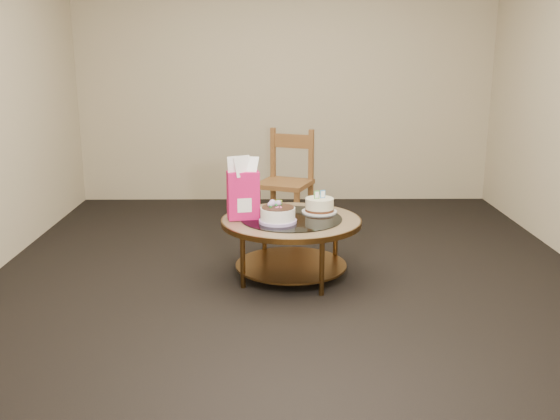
{
  "coord_description": "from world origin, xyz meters",
  "views": [
    {
      "loc": [
        -0.13,
        -4.36,
        1.64
      ],
      "look_at": [
        -0.08,
        0.02,
        0.51
      ],
      "focal_mm": 40.0,
      "sensor_mm": 36.0,
      "label": 1
    }
  ],
  "objects_px": {
    "cream_cake": "(319,205)",
    "gift_bag": "(243,189)",
    "dining_chair": "(286,182)",
    "coffee_table": "(291,229)",
    "decorated_cake": "(278,215)"
  },
  "relations": [
    {
      "from": "dining_chair",
      "to": "gift_bag",
      "type": "bearing_deg",
      "value": -83.7
    },
    {
      "from": "cream_cake",
      "to": "gift_bag",
      "type": "distance_m",
      "value": 0.61
    },
    {
      "from": "gift_bag",
      "to": "cream_cake",
      "type": "bearing_deg",
      "value": 5.52
    },
    {
      "from": "gift_bag",
      "to": "dining_chair",
      "type": "relative_size",
      "value": 0.47
    },
    {
      "from": "coffee_table",
      "to": "cream_cake",
      "type": "bearing_deg",
      "value": 37.07
    },
    {
      "from": "cream_cake",
      "to": "gift_bag",
      "type": "xyz_separation_m",
      "value": [
        -0.56,
        -0.17,
        0.17
      ]
    },
    {
      "from": "coffee_table",
      "to": "gift_bag",
      "type": "distance_m",
      "value": 0.46
    },
    {
      "from": "coffee_table",
      "to": "decorated_cake",
      "type": "relative_size",
      "value": 3.82
    },
    {
      "from": "decorated_cake",
      "to": "gift_bag",
      "type": "xyz_separation_m",
      "value": [
        -0.25,
        0.11,
        0.17
      ]
    },
    {
      "from": "cream_cake",
      "to": "dining_chair",
      "type": "distance_m",
      "value": 1.04
    },
    {
      "from": "decorated_cake",
      "to": "cream_cake",
      "type": "bearing_deg",
      "value": 41.81
    },
    {
      "from": "coffee_table",
      "to": "cream_cake",
      "type": "height_order",
      "value": "cream_cake"
    },
    {
      "from": "gift_bag",
      "to": "dining_chair",
      "type": "distance_m",
      "value": 1.25
    },
    {
      "from": "coffee_table",
      "to": "decorated_cake",
      "type": "xyz_separation_m",
      "value": [
        -0.1,
        -0.12,
        0.13
      ]
    },
    {
      "from": "coffee_table",
      "to": "cream_cake",
      "type": "xyz_separation_m",
      "value": [
        0.22,
        0.16,
        0.13
      ]
    }
  ]
}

